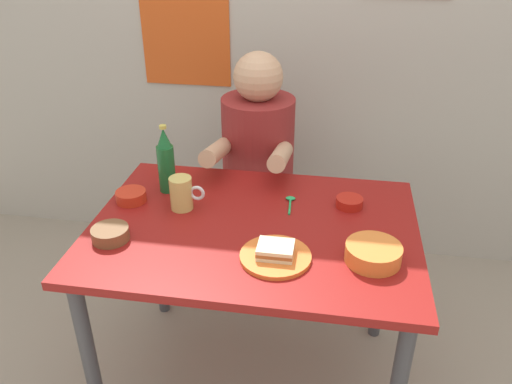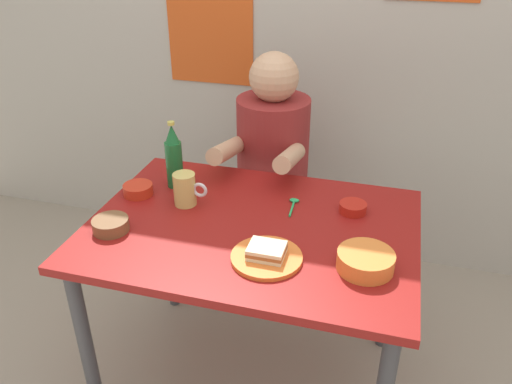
# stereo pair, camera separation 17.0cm
# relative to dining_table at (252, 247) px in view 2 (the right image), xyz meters

# --- Properties ---
(ground_plane) EXTENTS (6.00, 6.00, 0.00)m
(ground_plane) POSITION_rel_dining_table_xyz_m (0.00, 0.00, -0.65)
(ground_plane) COLOR gray
(wall_back) EXTENTS (4.40, 0.09, 2.60)m
(wall_back) POSITION_rel_dining_table_xyz_m (-0.00, 1.05, 0.65)
(wall_back) COLOR #ADA89E
(wall_back) RESTS_ON ground
(dining_table) EXTENTS (1.10, 0.80, 0.74)m
(dining_table) POSITION_rel_dining_table_xyz_m (0.00, 0.00, 0.00)
(dining_table) COLOR maroon
(dining_table) RESTS_ON ground
(stool) EXTENTS (0.34, 0.34, 0.45)m
(stool) POSITION_rel_dining_table_xyz_m (-0.09, 0.63, -0.30)
(stool) COLOR #4C4C51
(stool) RESTS_ON ground
(person_seated) EXTENTS (0.33, 0.56, 0.72)m
(person_seated) POSITION_rel_dining_table_xyz_m (-0.09, 0.62, 0.12)
(person_seated) COLOR maroon
(person_seated) RESTS_ON stool
(plate_orange) EXTENTS (0.22, 0.22, 0.01)m
(plate_orange) POSITION_rel_dining_table_xyz_m (0.10, -0.18, 0.10)
(plate_orange) COLOR orange
(plate_orange) RESTS_ON dining_table
(sandwich) EXTENTS (0.11, 0.09, 0.04)m
(sandwich) POSITION_rel_dining_table_xyz_m (0.10, -0.18, 0.13)
(sandwich) COLOR beige
(sandwich) RESTS_ON plate_orange
(beer_mug) EXTENTS (0.13, 0.08, 0.12)m
(beer_mug) POSITION_rel_dining_table_xyz_m (-0.27, 0.07, 0.15)
(beer_mug) COLOR #D1BC66
(beer_mug) RESTS_ON dining_table
(beer_bottle) EXTENTS (0.06, 0.06, 0.26)m
(beer_bottle) POSITION_rel_dining_table_xyz_m (-0.36, 0.19, 0.21)
(beer_bottle) COLOR #19602D
(beer_bottle) RESTS_ON dining_table
(condiment_bowl_brown) EXTENTS (0.12, 0.12, 0.04)m
(condiment_bowl_brown) POSITION_rel_dining_table_xyz_m (-0.44, -0.16, 0.12)
(condiment_bowl_brown) COLOR brown
(condiment_bowl_brown) RESTS_ON dining_table
(sauce_bowl_chili) EXTENTS (0.11, 0.11, 0.04)m
(sauce_bowl_chili) POSITION_rel_dining_table_xyz_m (-0.47, 0.09, 0.12)
(sauce_bowl_chili) COLOR red
(sauce_bowl_chili) RESTS_ON dining_table
(soup_bowl_orange) EXTENTS (0.17, 0.17, 0.05)m
(soup_bowl_orange) POSITION_rel_dining_table_xyz_m (0.39, -0.14, 0.12)
(soup_bowl_orange) COLOR orange
(soup_bowl_orange) RESTS_ON dining_table
(sambal_bowl_red) EXTENTS (0.10, 0.10, 0.03)m
(sambal_bowl_red) POSITION_rel_dining_table_xyz_m (0.32, 0.18, 0.11)
(sambal_bowl_red) COLOR #B21E14
(sambal_bowl_red) RESTS_ON dining_table
(spoon) EXTENTS (0.04, 0.12, 0.01)m
(spoon) POSITION_rel_dining_table_xyz_m (0.11, 0.17, 0.10)
(spoon) COLOR #26A559
(spoon) RESTS_ON dining_table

